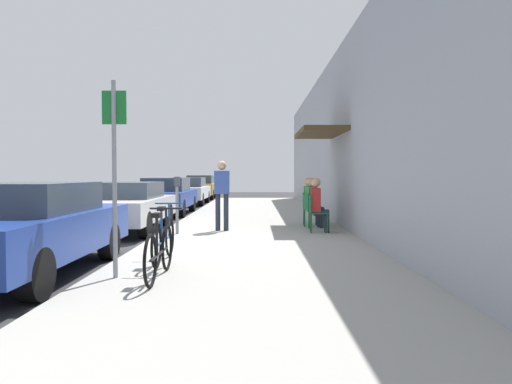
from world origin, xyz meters
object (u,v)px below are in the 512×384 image
(street_sign, at_px, (116,163))
(seated_patron_1, at_px, (315,201))
(parked_car_2, at_px, (168,195))
(parked_car_1, at_px, (129,205))
(cafe_chair_0, at_px, (317,211))
(cafe_chair_1, at_px, (312,208))
(parking_meter, at_px, (179,201))
(seated_patron_2, at_px, (312,199))
(bicycle_1, at_px, (165,239))
(pedestrian_standing, at_px, (223,190))
(cafe_chair_2, at_px, (309,206))
(bicycle_0, at_px, (161,251))
(parked_car_3, at_px, (190,190))
(seated_patron_0, at_px, (320,203))
(parked_car_4, at_px, (202,187))

(street_sign, height_order, seated_patron_1, street_sign)
(parked_car_2, bearing_deg, parked_car_1, -90.00)
(cafe_chair_0, relative_size, cafe_chair_1, 1.00)
(parked_car_1, height_order, parking_meter, parking_meter)
(cafe_chair_1, height_order, seated_patron_2, seated_patron_2)
(bicycle_1, distance_m, cafe_chair_0, 4.72)
(parked_car_2, xyz_separation_m, seated_patron_2, (4.84, -4.82, 0.11))
(cafe_chair_1, bearing_deg, bicycle_1, -121.20)
(pedestrian_standing, bearing_deg, cafe_chair_2, 30.21)
(cafe_chair_0, bearing_deg, parking_meter, -174.74)
(bicycle_0, bearing_deg, parked_car_1, 109.03)
(parked_car_3, distance_m, seated_patron_0, 13.12)
(bicycle_0, relative_size, pedestrian_standing, 1.01)
(parked_car_2, xyz_separation_m, cafe_chair_0, (4.78, -6.45, -0.08))
(parked_car_1, distance_m, pedestrian_standing, 2.71)
(bicycle_1, bearing_deg, parked_car_4, 95.17)
(street_sign, xyz_separation_m, cafe_chair_2, (3.28, 6.50, -1.02))
(parking_meter, height_order, cafe_chair_0, parking_meter)
(parking_meter, height_order, pedestrian_standing, pedestrian_standing)
(parked_car_4, height_order, parking_meter, same)
(bicycle_1, bearing_deg, cafe_chair_0, 52.76)
(seated_patron_2, bearing_deg, parked_car_2, 135.09)
(seated_patron_1, bearing_deg, pedestrian_standing, -164.41)
(pedestrian_standing, bearing_deg, parked_car_2, 112.52)
(seated_patron_2, bearing_deg, bicycle_0, -112.73)
(street_sign, height_order, cafe_chair_1, street_sign)
(parked_car_2, height_order, pedestrian_standing, pedestrian_standing)
(parked_car_3, xyz_separation_m, parked_car_4, (0.00, 5.28, 0.04))
(bicycle_0, distance_m, seated_patron_0, 5.63)
(parked_car_3, height_order, seated_patron_0, seated_patron_0)
(cafe_chair_0, bearing_deg, street_sign, -123.98)
(parked_car_4, relative_size, seated_patron_2, 3.41)
(parked_car_3, bearing_deg, pedestrian_standing, -77.93)
(seated_patron_1, bearing_deg, seated_patron_2, 90.03)
(seated_patron_1, distance_m, seated_patron_2, 0.66)
(bicycle_0, distance_m, cafe_chair_2, 7.08)
(bicycle_0, bearing_deg, cafe_chair_0, 61.37)
(pedestrian_standing, bearing_deg, cafe_chair_1, 15.71)
(parked_car_1, height_order, street_sign, street_sign)
(bicycle_0, height_order, cafe_chair_2, bicycle_0)
(parked_car_3, height_order, seated_patron_1, seated_patron_1)
(pedestrian_standing, bearing_deg, street_sign, -101.30)
(street_sign, relative_size, cafe_chair_1, 2.99)
(parked_car_4, height_order, bicycle_0, parked_car_4)
(parked_car_1, relative_size, bicycle_0, 2.57)
(cafe_chair_2, relative_size, seated_patron_2, 0.67)
(parked_car_3, distance_m, cafe_chair_1, 12.21)
(seated_patron_0, bearing_deg, cafe_chair_2, 92.10)
(parked_car_3, distance_m, bicycle_1, 16.07)
(seated_patron_0, bearing_deg, cafe_chair_0, 175.66)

